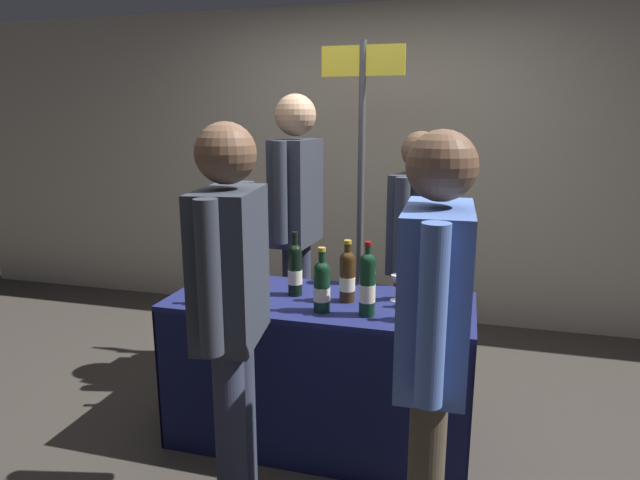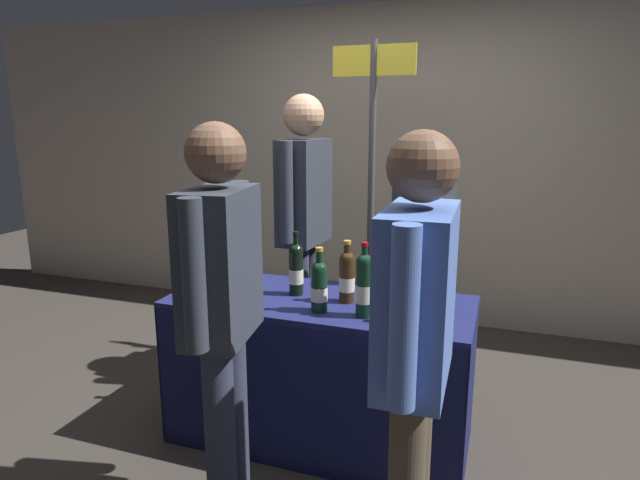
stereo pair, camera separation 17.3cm
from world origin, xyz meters
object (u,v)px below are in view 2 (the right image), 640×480
featured_wine_bottle (319,285)px  display_bottle_0 (446,280)px  wine_glass_near_vendor (397,284)px  booth_signpost (372,169)px  taster_foreground_right (222,297)px  vendor_presenter (424,244)px  tasting_table (320,345)px

featured_wine_bottle → display_bottle_0: (0.55, 0.20, 0.02)m
wine_glass_near_vendor → booth_signpost: size_ratio=0.06×
display_bottle_0 → wine_glass_near_vendor: size_ratio=2.58×
featured_wine_bottle → taster_foreground_right: (-0.22, -0.51, 0.08)m
display_bottle_0 → booth_signpost: bearing=121.5°
display_bottle_0 → vendor_presenter: bearing=108.2°
featured_wine_bottle → display_bottle_0: bearing=19.9°
taster_foreground_right → booth_signpost: 1.73m
wine_glass_near_vendor → vendor_presenter: size_ratio=0.08×
wine_glass_near_vendor → taster_foreground_right: (-0.53, -0.75, 0.11)m
featured_wine_bottle → vendor_presenter: size_ratio=0.19×
featured_wine_bottle → vendor_presenter: 0.85m
tasting_table → vendor_presenter: vendor_presenter is taller
vendor_presenter → tasting_table: bearing=-19.9°
wine_glass_near_vendor → booth_signpost: 1.10m
vendor_presenter → taster_foreground_right: size_ratio=0.96×
booth_signpost → featured_wine_bottle: bearing=-87.4°
featured_wine_bottle → booth_signpost: 1.25m
wine_glass_near_vendor → booth_signpost: booth_signpost is taller
featured_wine_bottle → booth_signpost: bearing=92.6°
featured_wine_bottle → taster_foreground_right: size_ratio=0.19×
vendor_presenter → taster_foreground_right: taster_foreground_right is taller
tasting_table → taster_foreground_right: 0.83m
vendor_presenter → taster_foreground_right: 1.40m
display_bottle_0 → featured_wine_bottle: bearing=-160.1°
display_bottle_0 → vendor_presenter: size_ratio=0.22×
taster_foreground_right → vendor_presenter: bearing=-32.3°
wine_glass_near_vendor → display_bottle_0: bearing=-10.6°
featured_wine_bottle → display_bottle_0: 0.58m
featured_wine_bottle → booth_signpost: booth_signpost is taller
featured_wine_bottle → wine_glass_near_vendor: bearing=37.4°
display_bottle_0 → wine_glass_near_vendor: bearing=169.4°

